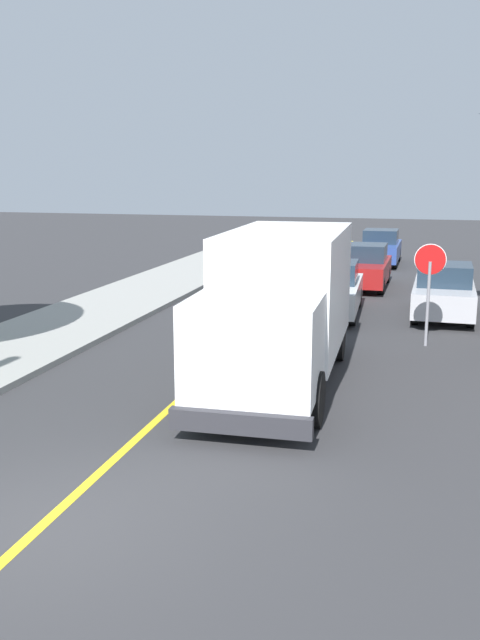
% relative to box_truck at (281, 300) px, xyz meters
% --- Properties ---
extents(ground_plane, '(120.00, 120.00, 0.00)m').
position_rel_box_truck_xyz_m(ground_plane, '(-1.68, -7.04, -1.77)').
color(ground_plane, '#303033').
extents(centre_line_yellow, '(0.16, 56.00, 0.01)m').
position_rel_box_truck_xyz_m(centre_line_yellow, '(-1.68, 2.96, -1.76)').
color(centre_line_yellow, gold).
rests_on(centre_line_yellow, ground).
extents(box_truck, '(2.62, 7.25, 3.20)m').
position_rel_box_truck_xyz_m(box_truck, '(0.00, 0.00, 0.00)').
color(box_truck, white).
rests_on(box_truck, ground).
extents(parked_car_near, '(1.97, 4.47, 1.67)m').
position_rel_box_truck_xyz_m(parked_car_near, '(0.08, 7.32, -0.97)').
color(parked_car_near, silver).
rests_on(parked_car_near, ground).
extents(parked_car_mid, '(1.87, 4.43, 1.67)m').
position_rel_box_truck_xyz_m(parked_car_mid, '(0.65, 12.84, -0.97)').
color(parked_car_mid, maroon).
rests_on(parked_car_mid, ground).
extents(parked_car_far, '(1.85, 4.42, 1.67)m').
position_rel_box_truck_xyz_m(parked_car_far, '(0.80, 19.91, -0.97)').
color(parked_car_far, '#2D4793').
rests_on(parked_car_far, ground).
extents(parked_van_across, '(1.89, 4.44, 1.67)m').
position_rel_box_truck_xyz_m(parked_van_across, '(3.52, 7.88, -0.97)').
color(parked_van_across, '#B7B7BC').
rests_on(parked_van_across, ground).
extents(stop_sign, '(0.80, 0.10, 2.65)m').
position_rel_box_truck_xyz_m(stop_sign, '(3.04, 3.97, 0.09)').
color(stop_sign, gray).
rests_on(stop_sign, ground).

